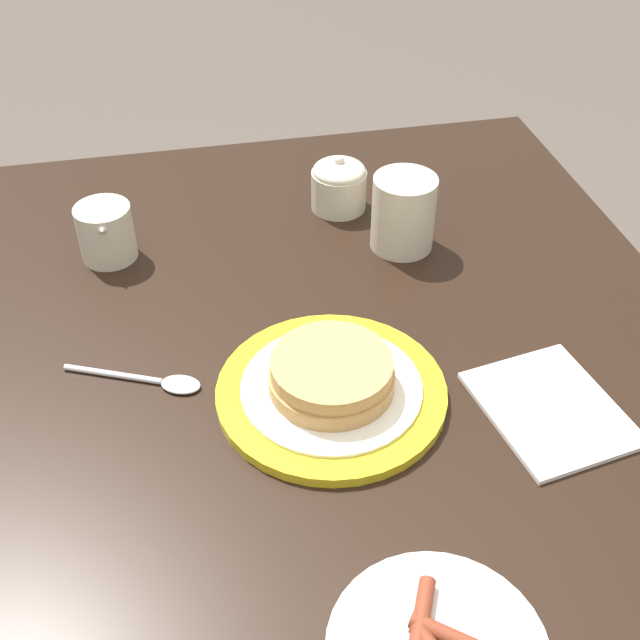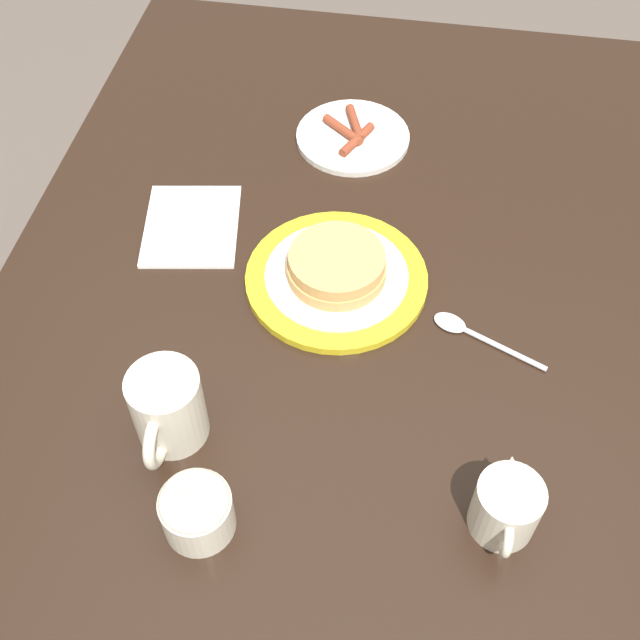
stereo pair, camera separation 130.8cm
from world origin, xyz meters
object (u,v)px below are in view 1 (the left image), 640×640
at_px(coffee_mug, 403,211).
at_px(creamer_pitcher, 106,231).
at_px(sugar_bowl, 339,184).
at_px(spoon, 157,381).
at_px(napkin, 550,409).
at_px(pancake_plate, 331,384).

height_order(coffee_mug, creamer_pitcher, coffee_mug).
bearing_deg(coffee_mug, sugar_bowl, 29.89).
distance_m(coffee_mug, spoon, 0.39).
distance_m(creamer_pitcher, napkin, 0.59).
bearing_deg(pancake_plate, coffee_mug, -30.15).
xyz_separation_m(pancake_plate, sugar_bowl, (0.37, -0.09, 0.02)).
xyz_separation_m(pancake_plate, napkin, (-0.07, -0.22, -0.02)).
relative_size(sugar_bowl, napkin, 0.45).
bearing_deg(spoon, coffee_mug, -58.50).
bearing_deg(coffee_mug, spoon, 121.50).
bearing_deg(spoon, napkin, -107.33).
relative_size(pancake_plate, spoon, 1.63).
height_order(napkin, spoon, spoon).
bearing_deg(coffee_mug, creamer_pitcher, 82.70).
bearing_deg(creamer_pitcher, coffee_mug, -97.30).
xyz_separation_m(pancake_plate, coffee_mug, (0.26, -0.15, 0.03)).
bearing_deg(napkin, creamer_pitcher, 49.90).
height_order(creamer_pitcher, spoon, creamer_pitcher).
xyz_separation_m(coffee_mug, sugar_bowl, (0.11, 0.06, -0.01)).
xyz_separation_m(napkin, spoon, (0.13, 0.40, 0.00)).
distance_m(sugar_bowl, spoon, 0.41).
bearing_deg(sugar_bowl, spoon, 138.73).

